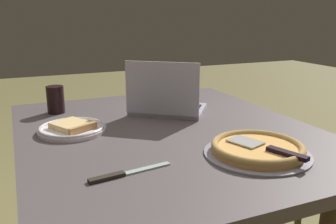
% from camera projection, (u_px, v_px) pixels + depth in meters
% --- Properties ---
extents(dining_table, '(1.20, 1.02, 0.75)m').
position_uv_depth(dining_table, '(168.00, 150.00, 1.32)').
color(dining_table, '#564D4E').
rests_on(dining_table, ground_plane).
extents(laptop, '(0.36, 0.37, 0.23)m').
position_uv_depth(laptop, '(167.00, 103.00, 1.49)').
color(laptop, '#B7B3C7').
rests_on(laptop, dining_table).
extents(pizza_plate, '(0.24, 0.24, 0.04)m').
position_uv_depth(pizza_plate, '(72.00, 128.00, 1.27)').
color(pizza_plate, white).
rests_on(pizza_plate, dining_table).
extents(pizza_tray, '(0.31, 0.31, 0.04)m').
position_uv_depth(pizza_tray, '(258.00, 149.00, 1.07)').
color(pizza_tray, '#9693A5').
rests_on(pizza_tray, dining_table).
extents(table_knife, '(0.05, 0.23, 0.01)m').
position_uv_depth(table_knife, '(123.00, 174.00, 0.93)').
color(table_knife, '#B5C8C3').
rests_on(table_knife, dining_table).
extents(drink_cup, '(0.07, 0.07, 0.11)m').
position_uv_depth(drink_cup, '(56.00, 99.00, 1.50)').
color(drink_cup, black).
rests_on(drink_cup, dining_table).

